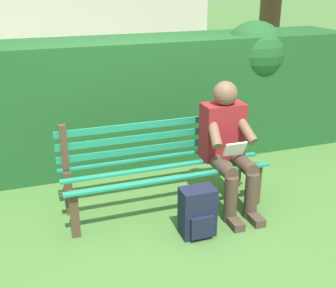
{
  "coord_description": "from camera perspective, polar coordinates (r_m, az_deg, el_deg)",
  "views": [
    {
      "loc": [
        1.11,
        3.31,
        2.03
      ],
      "look_at": [
        0.0,
        0.1,
        0.68
      ],
      "focal_mm": 45.88,
      "sensor_mm": 36.0,
      "label": 1
    }
  ],
  "objects": [
    {
      "name": "park_bench",
      "position": [
        3.92,
        -0.92,
        -2.36
      ],
      "size": [
        1.84,
        0.54,
        0.84
      ],
      "color": "#4C3828",
      "rests_on": "ground"
    },
    {
      "name": "ground",
      "position": [
        4.04,
        -0.47,
        -8.47
      ],
      "size": [
        60.0,
        60.0,
        0.0
      ],
      "primitive_type": "plane",
      "color": "#477533"
    },
    {
      "name": "hedge_backdrop",
      "position": [
        4.84,
        -7.05,
        5.98
      ],
      "size": [
        5.64,
        0.88,
        1.54
      ],
      "color": "#1E5123",
      "rests_on": "ground"
    },
    {
      "name": "person_seated",
      "position": [
        3.89,
        7.94,
        0.07
      ],
      "size": [
        0.44,
        0.73,
        1.16
      ],
      "color": "maroon",
      "rests_on": "ground"
    },
    {
      "name": "backpack",
      "position": [
        3.57,
        3.95,
        -9.06
      ],
      "size": [
        0.28,
        0.25,
        0.42
      ],
      "color": "#191E33",
      "rests_on": "ground"
    }
  ]
}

